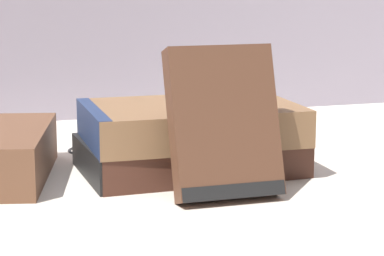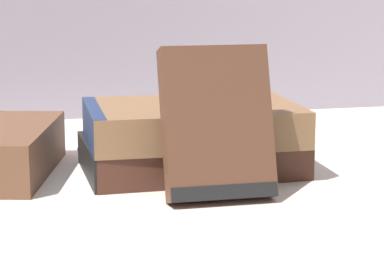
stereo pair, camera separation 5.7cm
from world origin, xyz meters
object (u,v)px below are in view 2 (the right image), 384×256
(book_flat_top, at_px, (186,123))
(reading_glasses, at_px, (121,147))
(book_flat_bottom, at_px, (184,155))
(pocket_watch, at_px, (232,104))
(book_leaning_front, at_px, (214,129))

(book_flat_top, height_order, reading_glasses, book_flat_top)
(book_flat_bottom, height_order, pocket_watch, pocket_watch)
(book_flat_bottom, distance_m, reading_glasses, 0.12)
(book_flat_top, distance_m, reading_glasses, 0.13)
(pocket_watch, bearing_deg, reading_glasses, 121.88)
(book_flat_top, xyz_separation_m, book_leaning_front, (0.00, -0.09, 0.01))
(pocket_watch, bearing_deg, book_leaning_front, -116.84)
(book_flat_top, xyz_separation_m, reading_glasses, (-0.05, 0.11, -0.05))
(book_flat_bottom, height_order, book_leaning_front, book_leaning_front)
(book_flat_bottom, distance_m, pocket_watch, 0.07)
(book_flat_bottom, relative_size, reading_glasses, 1.98)
(book_flat_top, relative_size, book_leaning_front, 1.55)
(book_flat_top, bearing_deg, reading_glasses, 113.93)
(book_flat_bottom, xyz_separation_m, book_leaning_front, (0.00, -0.10, 0.04))
(book_flat_bottom, xyz_separation_m, pocket_watch, (0.04, -0.03, 0.05))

